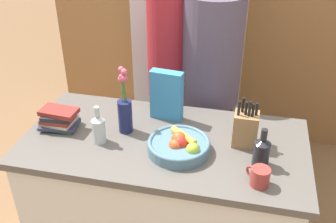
{
  "coord_description": "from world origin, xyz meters",
  "views": [
    {
      "loc": [
        0.39,
        -1.64,
        2.1
      ],
      "look_at": [
        0.0,
        0.09,
        1.03
      ],
      "focal_mm": 42.0,
      "sensor_mm": 36.0,
      "label": 1
    }
  ],
  "objects_px": {
    "refrigerator": "(192,41)",
    "coffee_mug": "(260,177)",
    "fruit_bowl": "(179,145)",
    "person_in_blue": "(210,81)",
    "bottle_vinegar": "(262,151)",
    "bottle_oil": "(99,128)",
    "person_at_sink": "(169,72)",
    "cereal_box": "(167,95)",
    "knife_block": "(245,128)",
    "book_stack": "(59,119)",
    "flower_vase": "(125,109)"
  },
  "relations": [
    {
      "from": "refrigerator",
      "to": "person_in_blue",
      "type": "xyz_separation_m",
      "value": [
        0.22,
        -0.59,
        -0.03
      ]
    },
    {
      "from": "person_in_blue",
      "to": "coffee_mug",
      "type": "bearing_deg",
      "value": -80.04
    },
    {
      "from": "book_stack",
      "to": "person_in_blue",
      "type": "height_order",
      "value": "person_in_blue"
    },
    {
      "from": "cereal_box",
      "to": "bottle_oil",
      "type": "bearing_deg",
      "value": -132.89
    },
    {
      "from": "flower_vase",
      "to": "cereal_box",
      "type": "distance_m",
      "value": 0.26
    },
    {
      "from": "fruit_bowl",
      "to": "person_in_blue",
      "type": "distance_m",
      "value": 0.71
    },
    {
      "from": "cereal_box",
      "to": "person_at_sink",
      "type": "relative_size",
      "value": 0.17
    },
    {
      "from": "refrigerator",
      "to": "person_in_blue",
      "type": "height_order",
      "value": "refrigerator"
    },
    {
      "from": "refrigerator",
      "to": "fruit_bowl",
      "type": "bearing_deg",
      "value": -83.04
    },
    {
      "from": "knife_block",
      "to": "bottle_oil",
      "type": "relative_size",
      "value": 1.25
    },
    {
      "from": "coffee_mug",
      "to": "person_in_blue",
      "type": "bearing_deg",
      "value": 111.14
    },
    {
      "from": "knife_block",
      "to": "person_in_blue",
      "type": "height_order",
      "value": "person_in_blue"
    },
    {
      "from": "flower_vase",
      "to": "fruit_bowl",
      "type": "bearing_deg",
      "value": -20.57
    },
    {
      "from": "flower_vase",
      "to": "person_in_blue",
      "type": "distance_m",
      "value": 0.7
    },
    {
      "from": "cereal_box",
      "to": "coffee_mug",
      "type": "bearing_deg",
      "value": -41.05
    },
    {
      "from": "refrigerator",
      "to": "coffee_mug",
      "type": "relative_size",
      "value": 18.06
    },
    {
      "from": "fruit_bowl",
      "to": "bottle_vinegar",
      "type": "xyz_separation_m",
      "value": [
        0.4,
        -0.02,
        0.04
      ]
    },
    {
      "from": "refrigerator",
      "to": "knife_block",
      "type": "xyz_separation_m",
      "value": [
        0.47,
        -1.16,
        0.01
      ]
    },
    {
      "from": "bottle_oil",
      "to": "bottle_vinegar",
      "type": "height_order",
      "value": "bottle_oil"
    },
    {
      "from": "coffee_mug",
      "to": "bottle_vinegar",
      "type": "distance_m",
      "value": 0.15
    },
    {
      "from": "refrigerator",
      "to": "person_at_sink",
      "type": "distance_m",
      "value": 0.56
    },
    {
      "from": "refrigerator",
      "to": "person_at_sink",
      "type": "relative_size",
      "value": 1.16
    },
    {
      "from": "fruit_bowl",
      "to": "knife_block",
      "type": "xyz_separation_m",
      "value": [
        0.31,
        0.14,
        0.06
      ]
    },
    {
      "from": "knife_block",
      "to": "fruit_bowl",
      "type": "bearing_deg",
      "value": -156.07
    },
    {
      "from": "fruit_bowl",
      "to": "flower_vase",
      "type": "bearing_deg",
      "value": 159.43
    },
    {
      "from": "flower_vase",
      "to": "person_at_sink",
      "type": "height_order",
      "value": "person_at_sink"
    },
    {
      "from": "bottle_vinegar",
      "to": "person_at_sink",
      "type": "height_order",
      "value": "person_at_sink"
    },
    {
      "from": "person_at_sink",
      "to": "person_in_blue",
      "type": "height_order",
      "value": "person_in_blue"
    },
    {
      "from": "fruit_bowl",
      "to": "person_in_blue",
      "type": "bearing_deg",
      "value": 85.06
    },
    {
      "from": "cereal_box",
      "to": "bottle_vinegar",
      "type": "distance_m",
      "value": 0.63
    },
    {
      "from": "knife_block",
      "to": "bottle_vinegar",
      "type": "xyz_separation_m",
      "value": [
        0.09,
        -0.16,
        -0.01
      ]
    },
    {
      "from": "person_at_sink",
      "to": "person_in_blue",
      "type": "relative_size",
      "value": 0.99
    },
    {
      "from": "flower_vase",
      "to": "bottle_oil",
      "type": "bearing_deg",
      "value": -128.82
    },
    {
      "from": "flower_vase",
      "to": "bottle_oil",
      "type": "relative_size",
      "value": 1.8
    },
    {
      "from": "flower_vase",
      "to": "cereal_box",
      "type": "xyz_separation_m",
      "value": [
        0.18,
        0.18,
        0.01
      ]
    },
    {
      "from": "bottle_vinegar",
      "to": "person_in_blue",
      "type": "bearing_deg",
      "value": 114.91
    },
    {
      "from": "bottle_vinegar",
      "to": "person_in_blue",
      "type": "height_order",
      "value": "person_in_blue"
    },
    {
      "from": "person_at_sink",
      "to": "book_stack",
      "type": "bearing_deg",
      "value": -101.96
    },
    {
      "from": "bottle_vinegar",
      "to": "refrigerator",
      "type": "bearing_deg",
      "value": 112.98
    },
    {
      "from": "knife_block",
      "to": "book_stack",
      "type": "height_order",
      "value": "knife_block"
    },
    {
      "from": "cereal_box",
      "to": "person_in_blue",
      "type": "bearing_deg",
      "value": 64.37
    },
    {
      "from": "flower_vase",
      "to": "refrigerator",
      "type": "bearing_deg",
      "value": 82.22
    },
    {
      "from": "fruit_bowl",
      "to": "bottle_oil",
      "type": "xyz_separation_m",
      "value": [
        -0.42,
        -0.01,
        0.04
      ]
    },
    {
      "from": "bottle_oil",
      "to": "person_at_sink",
      "type": "bearing_deg",
      "value": 74.71
    },
    {
      "from": "fruit_bowl",
      "to": "coffee_mug",
      "type": "bearing_deg",
      "value": -22.14
    },
    {
      "from": "person_at_sink",
      "to": "person_in_blue",
      "type": "bearing_deg",
      "value": 16.2
    },
    {
      "from": "refrigerator",
      "to": "flower_vase",
      "type": "distance_m",
      "value": 1.19
    },
    {
      "from": "book_stack",
      "to": "person_at_sink",
      "type": "height_order",
      "value": "person_at_sink"
    },
    {
      "from": "bottle_oil",
      "to": "coffee_mug",
      "type": "bearing_deg",
      "value": -10.69
    },
    {
      "from": "refrigerator",
      "to": "fruit_bowl",
      "type": "distance_m",
      "value": 1.31
    }
  ]
}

